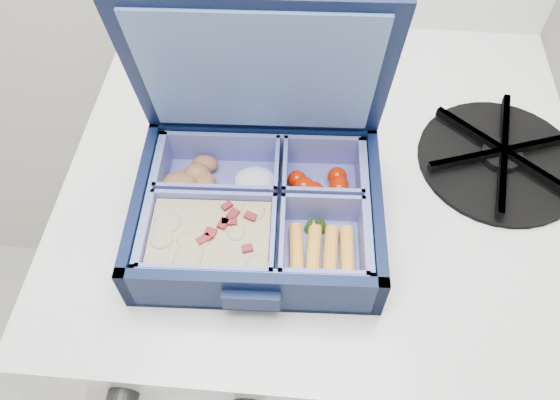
# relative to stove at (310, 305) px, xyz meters

# --- Properties ---
(stove) EXTENTS (0.55, 0.55, 0.83)m
(stove) POSITION_rel_stove_xyz_m (0.00, 0.00, 0.00)
(stove) COLOR silver
(stove) RESTS_ON floor
(bento_box) EXTENTS (0.24, 0.19, 0.06)m
(bento_box) POSITION_rel_stove_xyz_m (-0.06, -0.11, 0.44)
(bento_box) COLOR black
(bento_box) RESTS_ON stove
(burner_grate) EXTENTS (0.22, 0.22, 0.03)m
(burner_grate) POSITION_rel_stove_xyz_m (0.19, -0.01, 0.43)
(burner_grate) COLOR black
(burner_grate) RESTS_ON stove
(burner_grate_rear) EXTENTS (0.21, 0.21, 0.02)m
(burner_grate_rear) POSITION_rel_stove_xyz_m (-0.12, 0.13, 0.42)
(burner_grate_rear) COLOR black
(burner_grate_rear) RESTS_ON stove
(fork) EXTENTS (0.14, 0.13, 0.01)m
(fork) POSITION_rel_stove_xyz_m (-0.01, 0.01, 0.42)
(fork) COLOR #B4B4B4
(fork) RESTS_ON stove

